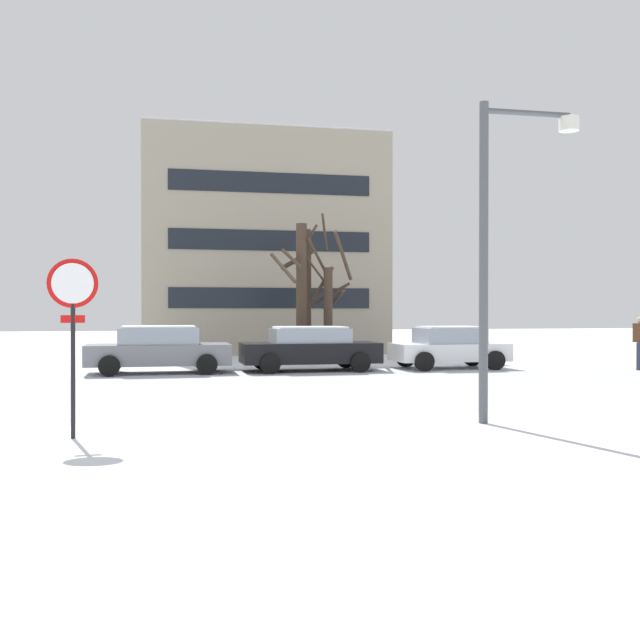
{
  "coord_description": "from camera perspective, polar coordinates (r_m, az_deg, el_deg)",
  "views": [
    {
      "loc": [
        0.18,
        -14.23,
        1.97
      ],
      "look_at": [
        4.35,
        5.66,
        1.71
      ],
      "focal_mm": 41.32,
      "sensor_mm": 36.0,
      "label": 1
    }
  ],
  "objects": [
    {
      "name": "parked_car_gray",
      "position": [
        23.75,
        -12.39,
        -2.21
      ],
      "size": [
        4.47,
        2.19,
        1.5
      ],
      "color": "slate",
      "rests_on": "ground"
    },
    {
      "name": "ground_plane",
      "position": [
        14.37,
        -12.53,
        -7.17
      ],
      "size": [
        120.0,
        120.0,
        0.0
      ],
      "primitive_type": "plane",
      "color": "white"
    },
    {
      "name": "building_far_left",
      "position": [
        38.11,
        -4.98,
        5.44
      ],
      "size": [
        11.13,
        11.26,
        10.22
      ],
      "color": "#9E937F",
      "rests_on": "ground"
    },
    {
      "name": "parked_car_black",
      "position": [
        24.06,
        -0.79,
        -2.19
      ],
      "size": [
        4.5,
        2.11,
        1.46
      ],
      "color": "black",
      "rests_on": "ground"
    },
    {
      "name": "street_lamp",
      "position": [
        13.38,
        13.91,
        7.06
      ],
      "size": [
        1.89,
        0.36,
        5.61
      ],
      "color": "#4C4F54",
      "rests_on": "ground"
    },
    {
      "name": "pedestrian_crossing",
      "position": [
        26.73,
        23.57,
        -1.34
      ],
      "size": [
        0.46,
        0.46,
        1.77
      ],
      "color": "#2D334C",
      "rests_on": "ground"
    },
    {
      "name": "road_surface",
      "position": [
        17.99,
        -12.39,
        -5.57
      ],
      "size": [
        80.0,
        9.3,
        0.0
      ],
      "color": "#B7BCC4",
      "rests_on": "ground"
    },
    {
      "name": "tree_far_right",
      "position": [
        28.08,
        -0.88,
        2.21
      ],
      "size": [
        1.22,
        1.34,
        5.6
      ],
      "color": "#423326",
      "rests_on": "ground"
    },
    {
      "name": "tree_far_mid",
      "position": [
        27.76,
        0.72,
        0.96
      ],
      "size": [
        1.6,
        1.98,
        4.91
      ],
      "color": "#423326",
      "rests_on": "ground"
    },
    {
      "name": "stop_sign",
      "position": [
        11.94,
        -18.6,
        0.57
      ],
      "size": [
        0.76,
        0.12,
        2.77
      ],
      "color": "black",
      "rests_on": "ground"
    },
    {
      "name": "tree_far_left",
      "position": [
        27.38,
        -1.53,
        2.37
      ],
      "size": [
        1.74,
        1.88,
        5.21
      ],
      "color": "#423326",
      "rests_on": "ground"
    },
    {
      "name": "parked_car_white",
      "position": [
        25.43,
        9.98,
        -2.08
      ],
      "size": [
        3.86,
        2.09,
        1.44
      ],
      "color": "white",
      "rests_on": "ground"
    }
  ]
}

